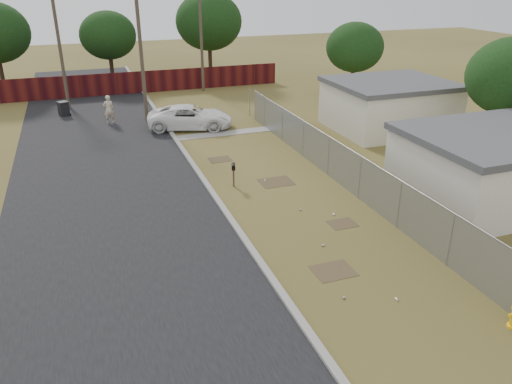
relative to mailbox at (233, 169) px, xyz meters
name	(u,v)px	position (x,y,z in m)	size (l,w,h in m)	color
ground	(295,208)	(1.81, -3.21, -0.91)	(120.00, 120.00, 0.00)	brown
street	(118,165)	(-4.95, 4.85, -0.89)	(15.10, 60.00, 0.12)	black
chainlink_fence	(348,174)	(4.93, -2.18, -0.11)	(0.10, 27.06, 2.02)	gray
privacy_fence	(105,85)	(-4.19, 21.79, -0.01)	(30.00, 0.12, 1.80)	#4E1410
utility_poles	(137,42)	(-1.86, 17.46, 3.79)	(12.60, 8.24, 9.00)	#4B3E32
houses	(438,131)	(11.51, -0.07, 0.65)	(9.30, 17.24, 3.10)	silver
horizon_trees	(188,36)	(2.64, 20.35, 3.72)	(33.32, 31.94, 7.78)	#372719
mailbox	(233,169)	(0.00, 0.00, 0.00)	(0.29, 0.50, 1.15)	brown
pickup_truck	(190,117)	(0.24, 10.15, -0.16)	(2.50, 5.42, 1.50)	white
pedestrian	(109,109)	(-4.62, 13.23, 0.04)	(0.69, 0.45, 1.90)	beige
trash_bin	(64,108)	(-7.52, 16.26, -0.39)	(0.90, 0.87, 1.02)	black
scattered_litter	(321,234)	(1.78, -5.73, -0.87)	(2.59, 10.57, 0.07)	silver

